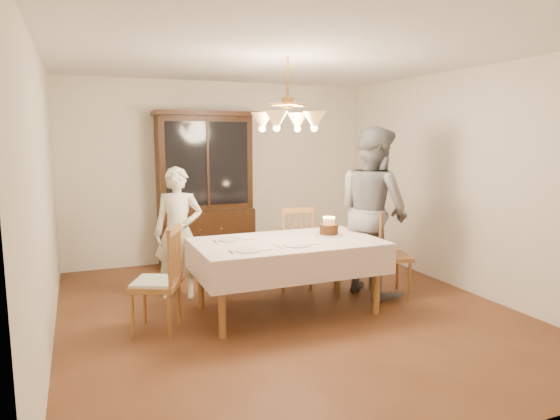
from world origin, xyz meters
name	(u,v)px	position (x,y,z in m)	size (l,w,h in m)	color
ground	(287,311)	(0.00, 0.00, 0.00)	(5.00, 5.00, 0.00)	#542C18
room_shell	(288,161)	(0.00, 0.00, 1.58)	(5.00, 5.00, 5.00)	white
dining_table	(287,248)	(0.00, 0.00, 0.68)	(1.90, 1.10, 0.76)	brown
china_hutch	(205,192)	(-0.30, 2.25, 1.04)	(1.38, 0.54, 2.16)	black
chair_far_side	(292,252)	(0.38, 0.76, 0.44)	(0.44, 0.42, 1.00)	brown
chair_left_end	(157,284)	(-1.34, -0.03, 0.45)	(0.57, 0.58, 1.00)	brown
chair_right_end	(389,257)	(1.30, 0.07, 0.44)	(0.51, 0.53, 1.00)	brown
elderly_woman	(178,233)	(-0.95, 0.91, 0.75)	(0.54, 0.36, 1.49)	#F4EBCE
adult_in_grey	(373,211)	(1.18, 0.25, 0.97)	(0.94, 0.73, 1.93)	slate
birthday_cake	(329,230)	(0.52, 0.08, 0.81)	(0.30, 0.30, 0.21)	white
place_setting_near_left	(250,250)	(-0.51, -0.29, 0.77)	(0.40, 0.25, 0.02)	white
place_setting_near_right	(297,245)	(0.00, -0.25, 0.77)	(0.41, 0.26, 0.02)	white
place_setting_far_left	(232,240)	(-0.52, 0.24, 0.77)	(0.40, 0.25, 0.02)	white
chandelier	(288,121)	(0.00, 0.00, 1.98)	(0.62, 0.62, 0.73)	#BF8C3F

